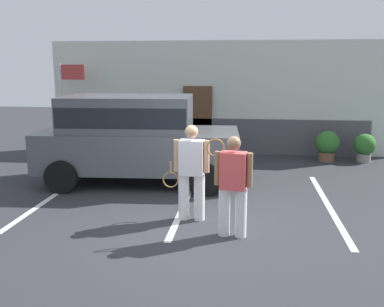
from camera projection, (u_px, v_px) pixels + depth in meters
The scene contains 11 objects.
ground_plane at pixel (198, 227), 7.38m from camera, with size 40.00×40.00×0.00m, color #2D2D33.
parking_stripe_0 at pixel (55, 195), 9.23m from camera, with size 0.12×4.40×0.01m, color silver.
parking_stripe_1 at pixel (186, 200), 8.89m from camera, with size 0.12×4.40×0.01m, color silver.
parking_stripe_2 at pixel (328, 205), 8.54m from camera, with size 0.12×4.40×0.01m, color silver.
house_frontage at pixel (221, 101), 13.41m from camera, with size 10.76×0.40×3.47m.
parked_suv at pixel (135, 135), 10.01m from camera, with size 4.70×2.38×2.05m.
tennis_player_man at pixel (191, 172), 7.60m from camera, with size 0.90×0.28×1.72m.
tennis_player_woman at pixel (233, 185), 6.85m from camera, with size 0.75×0.31×1.66m.
potted_plant_by_porch at pixel (327, 144), 12.36m from camera, with size 0.67×0.67×0.89m.
potted_plant_secondary at pixel (364, 146), 12.28m from camera, with size 0.62×0.62×0.82m.
flag_pole at pixel (67, 91), 13.22m from camera, with size 0.80×0.06×2.80m.
Camera 1 is at (0.77, -6.93, 2.75)m, focal length 40.09 mm.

